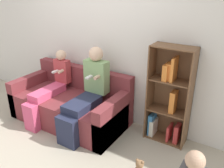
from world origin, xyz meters
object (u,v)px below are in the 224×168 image
at_px(adult_seated, 87,92).
at_px(child_seated, 49,88).
at_px(couch, 71,105).
at_px(bookshelf, 168,99).

bearing_deg(adult_seated, child_seated, -175.97).
bearing_deg(couch, adult_seated, -11.33).
bearing_deg(bookshelf, child_seated, -165.17).
relative_size(couch, bookshelf, 1.34).
bearing_deg(adult_seated, couch, 168.67).
distance_m(adult_seated, child_seated, 0.72).
distance_m(adult_seated, bookshelf, 1.15).
bearing_deg(child_seated, adult_seated, 4.03).
xyz_separation_m(couch, adult_seated, (0.41, -0.08, 0.36)).
xyz_separation_m(couch, bookshelf, (1.47, 0.34, 0.34)).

